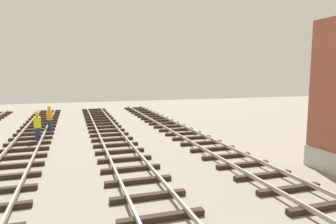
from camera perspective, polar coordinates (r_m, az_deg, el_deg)
track_worker_foreground at (r=19.43m, az=-23.73°, el=-2.56°), size 0.40×0.40×1.87m
track_worker_distant at (r=22.50m, az=-21.74°, el=-1.21°), size 0.40×0.40×1.87m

